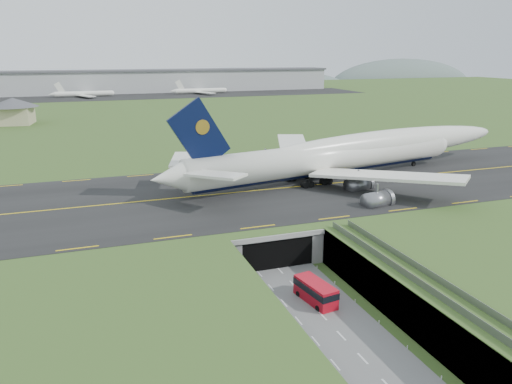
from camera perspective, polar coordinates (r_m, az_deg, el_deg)
name	(u,v)px	position (r m, az deg, el deg)	size (l,w,h in m)	color
ground	(298,291)	(74.81, 4.84, -11.22)	(900.00, 900.00, 0.00)	#3C5723
airfield_deck	(299,272)	(73.50, 4.89, -9.13)	(800.00, 800.00, 6.00)	gray
trench_road	(321,315)	(68.83, 7.45, -13.77)	(12.00, 75.00, 0.20)	slate
taxiway	(233,193)	(101.53, -2.68, -0.12)	(800.00, 44.00, 0.18)	black
tunnel_portal	(260,232)	(87.67, 0.43, -4.61)	(17.00, 22.30, 6.00)	gray
guideway	(453,307)	(63.61, 21.60, -12.11)	(3.00, 53.00, 7.05)	#A8A8A3
jumbo_jet	(351,153)	(116.05, 10.86, 4.38)	(95.58, 60.60, 20.40)	white
shuttle_tram	(315,292)	(71.27, 6.82, -11.25)	(3.89, 7.61, 2.97)	red
service_building	(13,109)	(219.75, -25.98, 8.55)	(21.50, 21.50, 10.41)	#BAB186
cargo_terminal	(120,81)	(361.61, -15.29, 12.10)	(320.00, 67.00, 15.60)	#B2B2B2
distant_hills	(179,92)	(500.62, -8.85, 11.28)	(700.00, 91.00, 60.00)	slate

